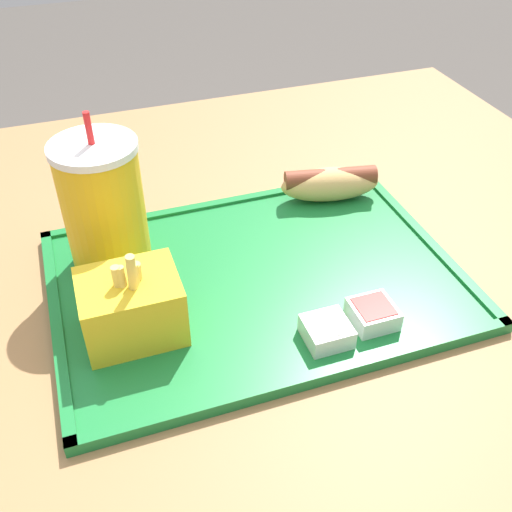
% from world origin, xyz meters
% --- Properties ---
extents(dining_table, '(1.04, 1.06, 0.74)m').
position_xyz_m(dining_table, '(0.00, 0.00, 0.37)').
color(dining_table, olive).
rests_on(dining_table, ground_plane).
extents(food_tray, '(0.46, 0.33, 0.01)m').
position_xyz_m(food_tray, '(-0.04, 0.02, 0.74)').
color(food_tray, '#197233').
rests_on(food_tray, dining_table).
extents(soda_cup, '(0.09, 0.09, 0.19)m').
position_xyz_m(soda_cup, '(-0.18, 0.11, 0.82)').
color(soda_cup, gold).
rests_on(soda_cup, food_tray).
extents(hot_dog_far, '(0.14, 0.07, 0.05)m').
position_xyz_m(hot_dog_far, '(0.11, 0.14, 0.77)').
color(hot_dog_far, tan).
rests_on(hot_dog_far, food_tray).
extents(fries_carton, '(0.10, 0.08, 0.11)m').
position_xyz_m(fries_carton, '(-0.18, -0.02, 0.78)').
color(fries_carton, gold).
rests_on(fries_carton, food_tray).
extents(sauce_cup_mayo, '(0.04, 0.04, 0.02)m').
position_xyz_m(sauce_cup_mayo, '(-0.00, -0.09, 0.76)').
color(sauce_cup_mayo, silver).
rests_on(sauce_cup_mayo, food_tray).
extents(sauce_cup_ketchup, '(0.04, 0.04, 0.02)m').
position_xyz_m(sauce_cup_ketchup, '(0.06, -0.09, 0.76)').
color(sauce_cup_ketchup, silver).
rests_on(sauce_cup_ketchup, food_tray).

